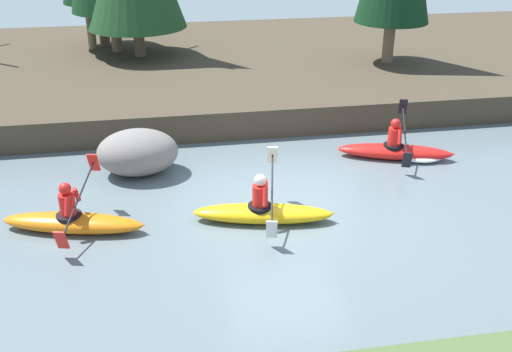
{
  "coord_description": "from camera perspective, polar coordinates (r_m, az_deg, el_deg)",
  "views": [
    {
      "loc": [
        -2.47,
        -10.5,
        5.84
      ],
      "look_at": [
        -0.58,
        0.38,
        0.55
      ],
      "focal_mm": 42.0,
      "sensor_mm": 36.0,
      "label": 1
    }
  ],
  "objects": [
    {
      "name": "kayaker_middle",
      "position": [
        11.61,
        0.75,
        -3.37
      ],
      "size": [
        2.79,
        2.06,
        1.2
      ],
      "rotation": [
        0.0,
        0.0,
        -0.2
      ],
      "color": "yellow",
      "rests_on": "ground"
    },
    {
      "name": "boulder_midstream",
      "position": [
        13.73,
        -11.21,
        2.24
      ],
      "size": [
        1.82,
        1.42,
        1.03
      ],
      "color": "gray",
      "rests_on": "ground"
    },
    {
      "name": "kayaker_lead",
      "position": [
        14.74,
        13.55,
        2.34
      ],
      "size": [
        2.76,
        2.02,
        1.2
      ],
      "rotation": [
        0.0,
        0.0,
        -0.31
      ],
      "color": "red",
      "rests_on": "ground"
    },
    {
      "name": "kayaker_trailing",
      "position": [
        11.8,
        -16.98,
        -4.07
      ],
      "size": [
        2.78,
        2.04,
        1.2
      ],
      "rotation": [
        0.0,
        0.0,
        -0.26
      ],
      "color": "orange",
      "rests_on": "ground"
    },
    {
      "name": "riverbank_far",
      "position": [
        20.9,
        -2.76,
        10.43
      ],
      "size": [
        44.0,
        11.7,
        0.77
      ],
      "color": "#473D2D",
      "rests_on": "ground"
    },
    {
      "name": "ground_plane",
      "position": [
        12.27,
        2.99,
        -2.88
      ],
      "size": [
        90.0,
        90.0,
        0.0
      ],
      "primitive_type": "plane",
      "color": "slate"
    }
  ]
}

